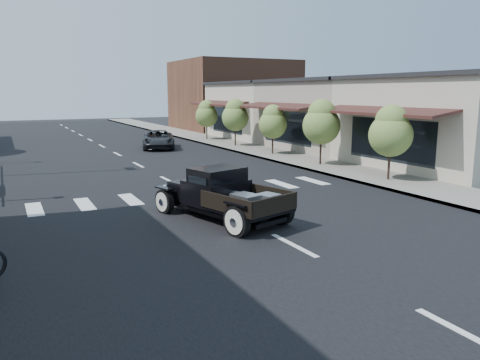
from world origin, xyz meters
name	(u,v)px	position (x,y,z in m)	size (l,w,h in m)	color
ground	(240,218)	(0.00, 0.00, 0.00)	(120.00, 120.00, 0.00)	black
road	(125,158)	(0.00, 15.00, 0.01)	(14.00, 80.00, 0.02)	black
road_markings	(149,171)	(0.00, 10.00, 0.00)	(12.00, 60.00, 0.06)	silver
sidewalk_right	(252,149)	(8.50, 15.00, 0.07)	(3.00, 80.00, 0.15)	gray
storefront_near	(463,123)	(15.00, 4.00, 2.25)	(10.00, 9.00, 4.50)	beige
storefront_mid	(349,116)	(15.00, 13.00, 2.25)	(10.00, 9.00, 4.50)	#A69A8B
storefront_far	(280,111)	(15.00, 22.00, 2.25)	(10.00, 9.00, 4.50)	#BDB2A0
far_building_right	(233,96)	(15.50, 32.00, 3.50)	(11.00, 10.00, 7.00)	brown
small_tree_a	(390,144)	(8.30, 2.26, 1.68)	(1.84, 1.84, 3.06)	olive
small_tree_b	(321,133)	(8.30, 7.10, 1.76)	(1.94, 1.94, 3.23)	olive
small_tree_c	(273,130)	(8.30, 11.93, 1.58)	(1.71, 1.71, 2.85)	olive
small_tree_d	(235,123)	(8.30, 17.06, 1.72)	(1.88, 1.88, 3.13)	olive
small_tree_e	(207,120)	(8.30, 22.20, 1.63)	(1.77, 1.77, 2.96)	olive
hotrod_pickup	(222,194)	(-0.56, 0.11, 0.81)	(2.18, 4.67, 1.62)	black
second_car	(158,140)	(3.23, 18.75, 0.62)	(2.07, 4.48, 1.25)	black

